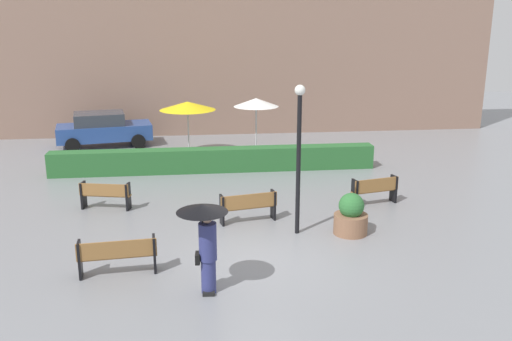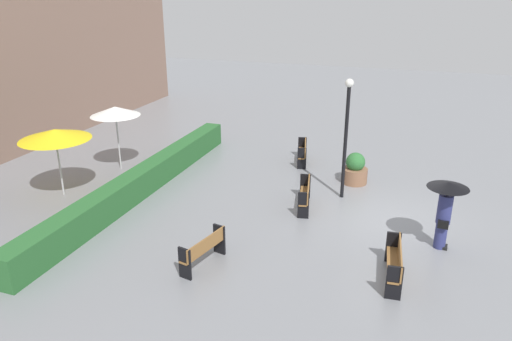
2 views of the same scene
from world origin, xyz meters
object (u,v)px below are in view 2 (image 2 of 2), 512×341
Objects in this scene: bench_far_right at (303,151)px; bench_far_left at (204,249)px; bench_mid_center at (306,193)px; lamp_post at (346,127)px; bench_near_left at (395,261)px; pedestrian_with_umbrella at (446,204)px; patio_umbrella_white at (115,111)px; patio_umbrella_yellow at (55,134)px; planter_pot at (355,170)px.

bench_far_left is at bearing 176.46° from bench_far_right.
lamp_post is at bearing -38.30° from bench_mid_center.
pedestrian_with_umbrella reaches higher than bench_near_left.
patio_umbrella_white is at bearing 78.35° from pedestrian_with_umbrella.
pedestrian_with_umbrella is at bearing -28.29° from bench_near_left.
patio_umbrella_yellow is (-2.97, 9.18, -0.30)m from lamp_post.
bench_far_right is 2.73m from planter_pot.
patio_umbrella_yellow is 2.88m from patio_umbrella_white.
bench_mid_center is 0.68× the size of patio_umbrella_white.
patio_umbrella_white reaches higher than planter_pot.
lamp_post is (-2.89, -2.10, 1.97)m from bench_far_right.
pedestrian_with_umbrella is 12.35m from patio_umbrella_yellow.
pedestrian_with_umbrella is at bearing -136.22° from bench_far_right.
bench_far_right is (8.41, -0.52, 0.02)m from bench_far_left.
planter_pot is 0.49× the size of patio_umbrella_yellow.
bench_mid_center reaches higher than bench_far_left.
bench_far_left is 0.88× the size of bench_near_left.
patio_umbrella_white is (4.45, 10.83, 1.82)m from bench_near_left.
bench_near_left reaches higher than bench_far_left.
bench_mid_center is at bearing -20.94° from bench_far_left.
patio_umbrella_yellow is at bearing 91.83° from pedestrian_with_umbrella.
lamp_post is at bearing -89.20° from patio_umbrella_white.
bench_mid_center is at bearing -98.24° from patio_umbrella_white.
pedestrian_with_umbrella is 1.72× the size of planter_pot.
bench_mid_center is 4.42m from pedestrian_with_umbrella.
bench_far_left is 4.79m from bench_near_left.
patio_umbrella_white reaches higher than pedestrian_with_umbrella.
lamp_post is (2.58, 3.14, 1.13)m from pedestrian_with_umbrella.
patio_umbrella_yellow is (-4.42, 9.39, 1.68)m from planter_pot.
pedestrian_with_umbrella is (-5.47, -5.24, 0.84)m from bench_far_right.
bench_near_left is at bearing -155.64° from lamp_post.
planter_pot is 2.47m from lamp_post.
planter_pot is at bearing -80.09° from patio_umbrella_white.
bench_far_right is 0.62× the size of patio_umbrella_white.
bench_mid_center is at bearing 156.05° from planter_pot.
bench_near_left is 0.44× the size of lamp_post.
bench_far_left is 8.43m from bench_far_right.
bench_mid_center is 8.53m from patio_umbrella_yellow.
planter_pot is at bearing 36.08° from pedestrian_with_umbrella.
patio_umbrella_yellow is at bearing 107.93° from lamp_post.
patio_umbrella_yellow is at bearing 81.90° from bench_near_left.
pedestrian_with_umbrella is at bearing -143.92° from planter_pot.
bench_far_right is at bearing 15.06° from bench_mid_center.
lamp_post reaches higher than bench_mid_center.
bench_near_left is 11.48m from patio_umbrella_yellow.
lamp_post reaches higher than bench_near_left.
patio_umbrella_white is (1.13, 7.78, 1.82)m from bench_mid_center.
bench_far_left is (-4.27, 1.63, -0.02)m from bench_mid_center.
lamp_post reaches higher than bench_far_right.
bench_far_left is 1.01× the size of bench_far_right.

